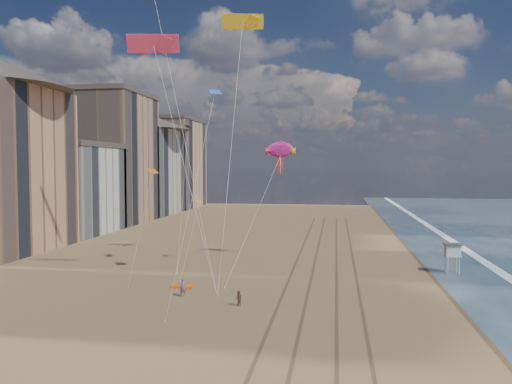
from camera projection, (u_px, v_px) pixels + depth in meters
ground at (276, 356)px, 33.07m from camera, size 260.00×260.00×0.00m
wet_sand at (445, 256)px, 69.49m from camera, size 260.00×260.00×0.00m
foam at (477, 257)px, 68.83m from camera, size 260.00×260.00×0.00m
tracks at (325, 267)px, 62.25m from camera, size 7.68×120.00×0.01m
buildings at (96, 161)px, 104.29m from camera, size 34.72×131.35×29.00m
lifeguard_stand at (452, 250)px, 58.40m from camera, size 1.93×1.93×3.48m
grounded_kite at (183, 286)px, 51.71m from camera, size 2.29×1.49×0.26m
show_kite at (281, 150)px, 65.09m from camera, size 3.99×8.21×21.17m
kite_flyer_a at (183, 288)px, 47.92m from camera, size 0.77×0.65×1.80m
kite_flyer_b at (239, 299)px, 44.62m from camera, size 0.88×0.86×1.43m
parafoils at (181, 10)px, 54.99m from camera, size 14.71×13.37×10.75m
small_kites at (188, 141)px, 58.60m from camera, size 12.23×16.84×12.60m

